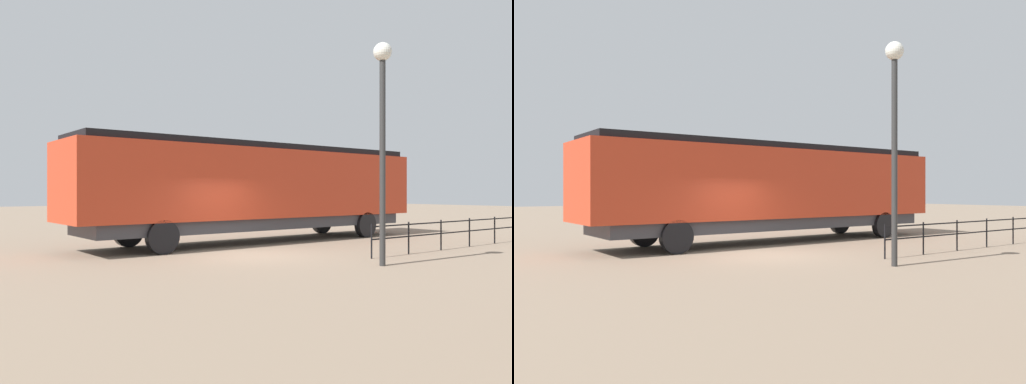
{
  "view_description": "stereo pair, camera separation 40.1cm",
  "coord_description": "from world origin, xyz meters",
  "views": [
    {
      "loc": [
        12.69,
        -9.53,
        2.01
      ],
      "look_at": [
        -0.56,
        0.65,
        1.99
      ],
      "focal_mm": 35.48,
      "sensor_mm": 36.0,
      "label": 1
    },
    {
      "loc": [
        12.93,
        -9.21,
        2.01
      ],
      "look_at": [
        -0.56,
        0.65,
        1.99
      ],
      "focal_mm": 35.48,
      "sensor_mm": 36.0,
      "label": 2
    }
  ],
  "objects": [
    {
      "name": "platform_fence",
      "position": [
        2.85,
        7.85,
        0.68
      ],
      "size": [
        0.05,
        10.98,
        1.03
      ],
      "color": "black",
      "rests_on": "ground_plane"
    },
    {
      "name": "locomotive",
      "position": [
        -3.28,
        3.31,
        2.19
      ],
      "size": [
        2.99,
        15.37,
        3.87
      ],
      "color": "red",
      "rests_on": "ground_plane"
    },
    {
      "name": "lamp_post",
      "position": [
        3.97,
        1.48,
        4.18
      ],
      "size": [
        0.5,
        0.5,
        6.03
      ],
      "color": "#2D2D2D",
      "rests_on": "ground_plane"
    },
    {
      "name": "ground_plane",
      "position": [
        0.0,
        0.0,
        0.0
      ],
      "size": [
        120.0,
        120.0,
        0.0
      ],
      "primitive_type": "plane",
      "color": "#84705B"
    }
  ]
}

